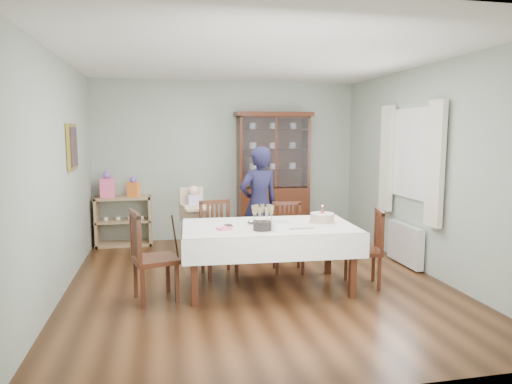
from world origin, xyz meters
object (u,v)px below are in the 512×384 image
object	(u,v)px
sideboard	(124,221)
chair_end_right	(364,263)
high_chair	(194,231)
gift_bag_orange	(134,188)
chair_far_right	(288,251)
woman	(259,205)
gift_bag_pink	(107,186)
china_cabinet	(273,174)
champagne_tray	(263,218)
chair_far_left	(219,253)
dining_table	(268,257)
chair_end_left	(154,274)
birthday_cake	(322,218)

from	to	relation	value
sideboard	chair_end_right	bearing A→B (deg)	-41.50
high_chair	gift_bag_orange	distance (m)	1.50
chair_end_right	gift_bag_orange	size ratio (longest dim) A/B	2.79
chair_far_right	chair_end_right	world-z (taller)	chair_end_right
woman	gift_bag_pink	bearing A→B (deg)	-48.00
china_cabinet	gift_bag_pink	size ratio (longest dim) A/B	5.20
chair_far_right	high_chair	bearing A→B (deg)	152.44
champagne_tray	gift_bag_orange	world-z (taller)	gift_bag_orange
chair_end_right	woman	world-z (taller)	woman
chair_far_left	sideboard	bearing A→B (deg)	115.35
chair_end_right	chair_far_left	bearing A→B (deg)	-99.71
dining_table	chair_end_left	size ratio (longest dim) A/B	2.06
chair_far_right	birthday_cake	size ratio (longest dim) A/B	2.81
chair_far_left	champagne_tray	xyz separation A→B (m)	(0.46, -0.54, 0.55)
chair_far_right	woman	distance (m)	0.83
chair_end_left	chair_end_right	bearing A→B (deg)	-104.14
chair_end_right	woman	size ratio (longest dim) A/B	0.56
chair_far_right	chair_far_left	bearing A→B (deg)	-174.28
dining_table	chair_far_right	bearing A→B (deg)	56.09
china_cabinet	woman	distance (m)	1.48
china_cabinet	woman	xyz separation A→B (m)	(-0.53, -1.34, -0.30)
chair_end_left	birthday_cake	distance (m)	2.04
chair_far_left	gift_bag_orange	world-z (taller)	gift_bag_orange
woman	dining_table	bearing A→B (deg)	66.99
chair_far_right	woman	world-z (taller)	woman
chair_far_right	chair_end_left	xyz separation A→B (m)	(-1.72, -0.74, 0.03)
chair_end_right	gift_bag_pink	world-z (taller)	gift_bag_pink
china_cabinet	gift_bag_orange	world-z (taller)	china_cabinet
chair_far_left	chair_far_right	world-z (taller)	chair_far_left
woman	birthday_cake	distance (m)	1.29
chair_far_left	gift_bag_pink	size ratio (longest dim) A/B	2.28
sideboard	chair_far_right	size ratio (longest dim) A/B	0.99
champagne_tray	birthday_cake	xyz separation A→B (m)	(0.70, -0.11, -0.01)
chair_end_right	gift_bag_orange	distance (m)	3.91
sideboard	gift_bag_pink	size ratio (longest dim) A/B	2.15
gift_bag_pink	dining_table	bearing A→B (deg)	-50.48
dining_table	gift_bag_orange	bearing A→B (deg)	123.50
champagne_tray	gift_bag_pink	distance (m)	3.16
sideboard	chair_far_right	xyz separation A→B (m)	(2.24, -1.93, -0.13)
dining_table	chair_far_right	world-z (taller)	chair_far_right
high_chair	birthday_cake	world-z (taller)	high_chair
china_cabinet	gift_bag_orange	distance (m)	2.33
sideboard	gift_bag_orange	world-z (taller)	gift_bag_orange
gift_bag_pink	chair_end_right	bearing A→B (deg)	-39.14
chair_end_right	dining_table	bearing A→B (deg)	-81.16
dining_table	champagne_tray	bearing A→B (deg)	117.20
chair_end_right	birthday_cake	distance (m)	0.75
sideboard	champagne_tray	world-z (taller)	champagne_tray
woman	birthday_cake	size ratio (longest dim) A/B	5.09
dining_table	chair_far_right	xyz separation A→B (m)	(0.41, 0.61, -0.12)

